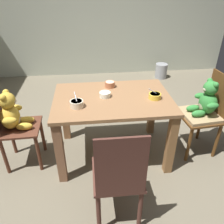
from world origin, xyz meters
TOP-DOWN VIEW (x-y plane):
  - ground_plane at (0.00, 0.00)m, footprint 5.20×5.20m
  - wall_rear at (0.00, 2.56)m, footprint 5.20×0.08m
  - dining_table at (0.00, 0.00)m, footprint 1.18×0.81m
  - teddy_chair_near_front at (-0.05, -0.81)m, footprint 0.38×0.41m
  - teddy_chair_near_left at (-1.00, -0.03)m, footprint 0.40×0.39m
  - teddy_chair_near_right at (1.00, -0.03)m, footprint 0.43×0.44m
  - porridge_bowl_yellow_near_right at (0.42, -0.07)m, footprint 0.13×0.12m
  - porridge_bowl_cream_near_left at (-0.35, -0.15)m, footprint 0.13×0.14m
  - porridge_bowl_terracotta_far_center at (0.00, 0.25)m, footprint 0.11×0.11m
  - porridge_bowl_white_center at (-0.07, 0.03)m, footprint 0.11×0.11m
  - metal_pail at (1.23, 2.15)m, footprint 0.23×0.23m

SIDE VIEW (x-z plane):
  - ground_plane at x=0.00m, z-range -0.04..0.00m
  - metal_pail at x=1.23m, z-range 0.00..0.28m
  - teddy_chair_near_front at x=-0.05m, z-range 0.07..1.01m
  - teddy_chair_near_left at x=-1.00m, z-range 0.14..0.99m
  - teddy_chair_near_right at x=1.00m, z-range 0.11..1.03m
  - dining_table at x=0.00m, z-range 0.22..0.94m
  - porridge_bowl_white_center at x=-0.07m, z-range 0.72..0.77m
  - porridge_bowl_yellow_near_right at x=0.42m, z-range 0.69..0.81m
  - porridge_bowl_terracotta_far_center at x=0.00m, z-range 0.72..0.78m
  - porridge_bowl_cream_near_left at x=-0.35m, z-range 0.69..0.82m
  - wall_rear at x=0.00m, z-range 0.00..2.61m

